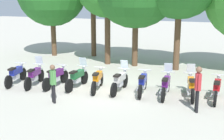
% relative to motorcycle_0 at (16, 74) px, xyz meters
% --- Properties ---
extents(ground_plane, '(80.00, 80.00, 0.00)m').
position_rel_motorcycle_0_xyz_m(ground_plane, '(4.73, 0.53, -0.50)').
color(ground_plane, '#BCB7A8').
extents(motorcycle_0, '(0.70, 2.16, 0.99)m').
position_rel_motorcycle_0_xyz_m(motorcycle_0, '(0.00, 0.00, 0.00)').
color(motorcycle_0, black).
rests_on(motorcycle_0, ground_plane).
extents(motorcycle_1, '(0.69, 2.17, 1.37)m').
position_rel_motorcycle_0_xyz_m(motorcycle_1, '(1.05, 0.08, 0.01)').
color(motorcycle_1, black).
rests_on(motorcycle_1, ground_plane).
extents(motorcycle_2, '(0.62, 2.19, 0.99)m').
position_rel_motorcycle_0_xyz_m(motorcycle_2, '(2.11, 0.32, 0.00)').
color(motorcycle_2, black).
rests_on(motorcycle_2, ground_plane).
extents(motorcycle_3, '(0.62, 2.19, 1.37)m').
position_rel_motorcycle_0_xyz_m(motorcycle_3, '(3.15, 0.52, 0.01)').
color(motorcycle_3, black).
rests_on(motorcycle_3, ground_plane).
extents(motorcycle_4, '(0.69, 2.17, 0.99)m').
position_rel_motorcycle_0_xyz_m(motorcycle_4, '(4.20, 0.54, 0.00)').
color(motorcycle_4, black).
rests_on(motorcycle_4, ground_plane).
extents(motorcycle_5, '(0.62, 2.19, 1.37)m').
position_rel_motorcycle_0_xyz_m(motorcycle_5, '(5.25, 0.69, 0.01)').
color(motorcycle_5, black).
rests_on(motorcycle_5, ground_plane).
extents(motorcycle_6, '(0.62, 2.18, 0.99)m').
position_rel_motorcycle_0_xyz_m(motorcycle_6, '(6.30, 0.80, 0.00)').
color(motorcycle_6, black).
rests_on(motorcycle_6, ground_plane).
extents(motorcycle_7, '(0.62, 2.19, 1.37)m').
position_rel_motorcycle_0_xyz_m(motorcycle_7, '(7.35, 0.80, 0.01)').
color(motorcycle_7, black).
rests_on(motorcycle_7, ground_plane).
extents(motorcycle_8, '(0.71, 2.16, 1.37)m').
position_rel_motorcycle_0_xyz_m(motorcycle_8, '(8.39, 1.05, 0.01)').
color(motorcycle_8, black).
rests_on(motorcycle_8, ground_plane).
extents(motorcycle_9, '(0.62, 2.19, 0.99)m').
position_rel_motorcycle_0_xyz_m(motorcycle_9, '(9.45, 1.07, 0.00)').
color(motorcycle_9, black).
rests_on(motorcycle_9, ground_plane).
extents(person_0, '(0.35, 0.32, 1.61)m').
position_rel_motorcycle_0_xyz_m(person_0, '(3.22, -1.71, 0.43)').
color(person_0, black).
rests_on(person_0, ground_plane).
extents(person_1, '(0.29, 0.41, 1.78)m').
position_rel_motorcycle_0_xyz_m(person_1, '(8.82, -0.64, 0.55)').
color(person_1, black).
rests_on(person_1, ground_plane).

